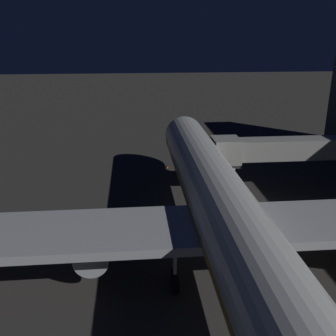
{
  "coord_description": "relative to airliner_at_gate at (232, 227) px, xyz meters",
  "views": [
    {
      "loc": [
        7.17,
        34.46,
        19.15
      ],
      "look_at": [
        3.0,
        -9.72,
        3.5
      ],
      "focal_mm": 41.42,
      "sensor_mm": 36.0,
      "label": 1
    }
  ],
  "objects": [
    {
      "name": "ground_plane",
      "position": [
        -0.0,
        -9.27,
        -5.37
      ],
      "size": [
        320.0,
        320.0,
        0.0
      ],
      "primitive_type": "plane",
      "color": "#383533"
    },
    {
      "name": "airliner_at_gate",
      "position": [
        0.0,
        0.0,
        0.0
      ],
      "size": [
        58.87,
        60.24,
        17.38
      ],
      "color": "silver",
      "rests_on": "ground_plane"
    },
    {
      "name": "jet_bridge",
      "position": [
        -11.32,
        -19.08,
        0.12
      ],
      "size": [
        20.96,
        3.4,
        7.03
      ],
      "color": "#9E9E99",
      "rests_on": "ground_plane"
    },
    {
      "name": "traffic_cone_nose_port",
      "position": [
        -2.2,
        -28.99,
        -5.1
      ],
      "size": [
        0.36,
        0.36,
        0.55
      ],
      "primitive_type": "cone",
      "color": "orange",
      "rests_on": "ground_plane"
    },
    {
      "name": "traffic_cone_nose_starboard",
      "position": [
        2.2,
        -28.99,
        -5.1
      ],
      "size": [
        0.36,
        0.36,
        0.55
      ],
      "primitive_type": "cone",
      "color": "orange",
      "rests_on": "ground_plane"
    }
  ]
}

